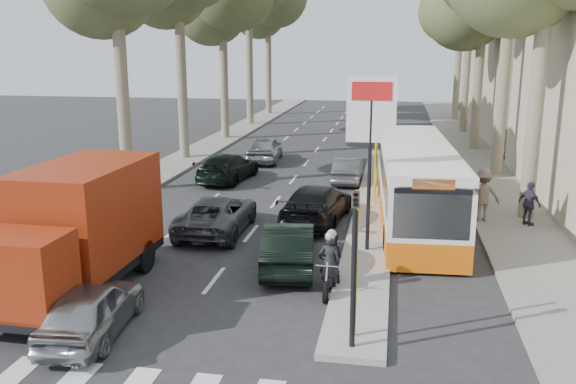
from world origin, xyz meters
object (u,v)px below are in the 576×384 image
dark_hatchback (289,245)px  motorcycle (330,262)px  silver_hatchback (92,309)px  city_bus (415,182)px  red_truck (77,228)px

dark_hatchback → motorcycle: size_ratio=2.09×
silver_hatchback → city_bus: size_ratio=0.33×
dark_hatchback → red_truck: 6.00m
red_truck → city_bus: 12.26m
dark_hatchback → motorcycle: motorcycle is taller
dark_hatchback → red_truck: bearing=20.5°
red_truck → dark_hatchback: bearing=29.0°
motorcycle → red_truck: bearing=-167.6°
dark_hatchback → city_bus: (3.79, 5.55, 0.87)m
silver_hatchback → dark_hatchback: size_ratio=0.89×
silver_hatchback → red_truck: red_truck is taller
motorcycle → silver_hatchback: bearing=-143.4°
silver_hatchback → dark_hatchback: 6.27m
city_bus → motorcycle: (-2.40, -7.00, -0.79)m
dark_hatchback → red_truck: red_truck is taller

